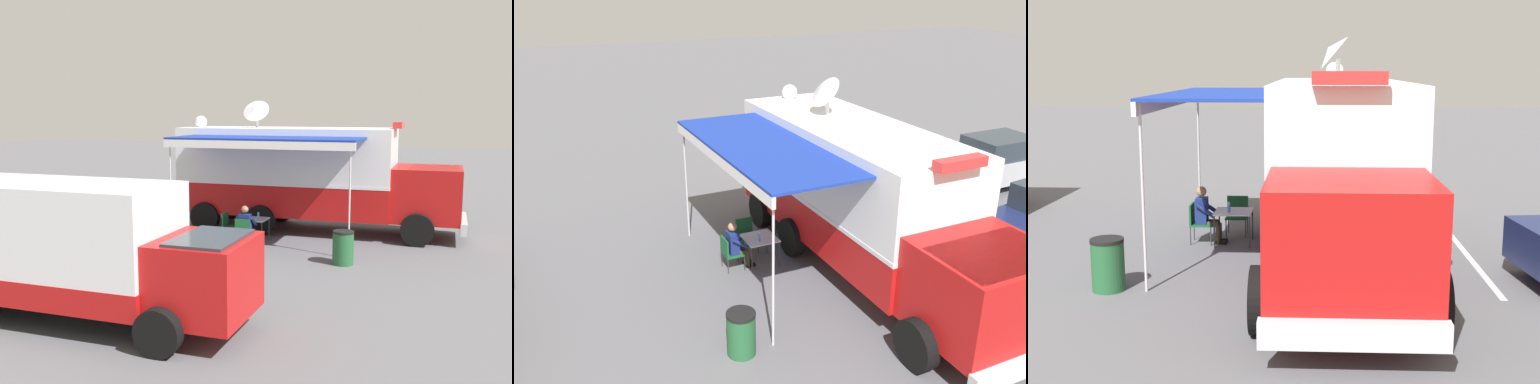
{
  "view_description": "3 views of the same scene",
  "coord_description": "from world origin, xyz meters",
  "views": [
    {
      "loc": [
        18.73,
        5.37,
        4.05
      ],
      "look_at": [
        2.14,
        -0.38,
        1.56
      ],
      "focal_mm": 39.94,
      "sensor_mm": 36.0,
      "label": 1
    },
    {
      "loc": [
        7.24,
        11.05,
        6.87
      ],
      "look_at": [
        1.7,
        -0.92,
        1.68
      ],
      "focal_mm": 39.11,
      "sensor_mm": 36.0,
      "label": 2
    },
    {
      "loc": [
        0.43,
        13.44,
        3.78
      ],
      "look_at": [
        1.15,
        -0.74,
        1.09
      ],
      "focal_mm": 46.46,
      "sensor_mm": 36.0,
      "label": 3
    }
  ],
  "objects": [
    {
      "name": "ground_plane",
      "position": [
        0.0,
        0.0,
        0.0
      ],
      "size": [
        100.0,
        100.0,
        0.0
      ],
      "primitive_type": "plane",
      "color": "#5B5B60"
    },
    {
      "name": "lot_stripe",
      "position": [
        -2.65,
        0.52,
        0.0
      ],
      "size": [
        0.15,
        4.8,
        0.01
      ],
      "primitive_type": "cube",
      "rotation": [
        0.0,
        0.0,
        0.01
      ],
      "color": "silver",
      "rests_on": "ground"
    },
    {
      "name": "command_truck",
      "position": [
        0.03,
        0.75,
        1.94
      ],
      "size": [
        4.9,
        9.51,
        4.53
      ],
      "color": "#B71414",
      "rests_on": "ground"
    },
    {
      "name": "folding_table",
      "position": [
        2.22,
        -0.41,
        0.67
      ],
      "size": [
        0.81,
        0.81,
        0.73
      ],
      "color": "silver",
      "rests_on": "ground"
    },
    {
      "name": "water_bottle",
      "position": [
        2.3,
        -0.25,
        0.83
      ],
      "size": [
        0.07,
        0.07,
        0.22
      ],
      "color": "#4C99D8",
      "rests_on": "folding_table"
    },
    {
      "name": "folding_chair_at_table",
      "position": [
        3.02,
        -0.46,
        0.51
      ],
      "size": [
        0.48,
        0.48,
        0.87
      ],
      "color": "#19562D",
      "rests_on": "ground"
    },
    {
      "name": "folding_chair_beside_table",
      "position": [
        2.25,
        -1.26,
        0.51
      ],
      "size": [
        0.48,
        0.48,
        0.87
      ],
      "color": "#19562D",
      "rests_on": "ground"
    },
    {
      "name": "seated_responder",
      "position": [
        2.83,
        -0.46,
        0.65
      ],
      "size": [
        0.66,
        0.55,
        1.25
      ],
      "color": "navy",
      "rests_on": "ground"
    },
    {
      "name": "trash_bin",
      "position": [
        3.99,
        2.72,
        0.46
      ],
      "size": [
        0.57,
        0.57,
        0.91
      ],
      "color": "#235B33",
      "rests_on": "ground"
    },
    {
      "name": "car_far_corner",
      "position": [
        -7.33,
        -2.11,
        0.88
      ],
      "size": [
        4.22,
        2.05,
        1.76
      ],
      "color": "#B2B5BA",
      "rests_on": "ground"
    }
  ]
}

